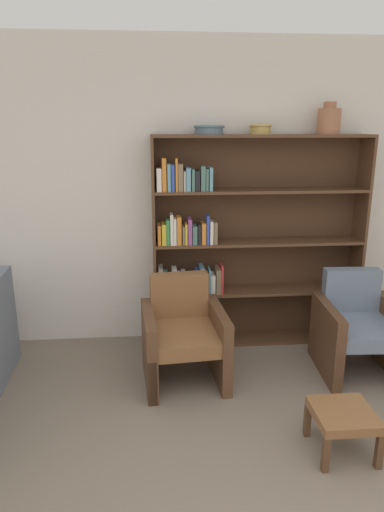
% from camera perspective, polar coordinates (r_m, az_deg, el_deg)
% --- Properties ---
extents(wall_back, '(12.00, 0.06, 2.75)m').
position_cam_1_polar(wall_back, '(4.25, 2.76, 7.54)').
color(wall_back, silver).
rests_on(wall_back, ground).
extents(bookshelf, '(1.92, 0.30, 1.93)m').
position_cam_1_polar(bookshelf, '(4.20, 5.60, 0.99)').
color(bookshelf, brown).
rests_on(bookshelf, ground).
extents(bowl_olive, '(0.26, 0.26, 0.08)m').
position_cam_1_polar(bowl_olive, '(4.01, 2.16, 15.57)').
color(bowl_olive, slate).
rests_on(bowl_olive, bookshelf).
extents(bowl_copper, '(0.20, 0.20, 0.08)m').
position_cam_1_polar(bowl_copper, '(4.08, 8.55, 15.48)').
color(bowl_copper, tan).
rests_on(bowl_copper, bookshelf).
extents(vase_tall, '(0.20, 0.20, 0.27)m').
position_cam_1_polar(vase_tall, '(4.26, 16.74, 15.95)').
color(vase_tall, '#A36647').
rests_on(vase_tall, bookshelf).
extents(armchair_leather, '(0.69, 0.73, 0.82)m').
position_cam_1_polar(armchair_leather, '(3.74, -1.10, -9.80)').
color(armchair_leather, brown).
rests_on(armchair_leather, ground).
extents(armchair_cushioned, '(0.68, 0.71, 0.82)m').
position_cam_1_polar(armchair_cushioned, '(4.09, 20.06, -8.46)').
color(armchair_cushioned, brown).
rests_on(armchair_cushioned, ground).
extents(footstool, '(0.37, 0.37, 0.29)m').
position_cam_1_polar(footstool, '(3.16, 18.39, -18.65)').
color(footstool, brown).
rests_on(footstool, ground).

